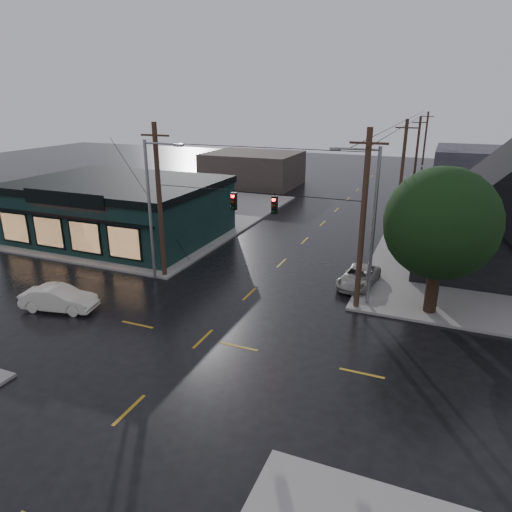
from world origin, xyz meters
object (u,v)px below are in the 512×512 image
at_px(sedan_cream, 59,298).
at_px(suv_silver, 359,277).
at_px(corner_tree, 441,224).
at_px(utility_pole_ne, 356,308).
at_px(utility_pole_nw, 165,276).

height_order(sedan_cream, suv_silver, sedan_cream).
xyz_separation_m(corner_tree, utility_pole_ne, (-3.96, -0.93, -5.23)).
height_order(utility_pole_nw, utility_pole_ne, same).
bearing_deg(sedan_cream, utility_pole_ne, -79.27).
bearing_deg(utility_pole_ne, sedan_cream, -156.99).
height_order(utility_pole_nw, sedan_cream, utility_pole_nw).
height_order(corner_tree, suv_silver, corner_tree).
bearing_deg(utility_pole_ne, utility_pole_nw, 180.00).
xyz_separation_m(corner_tree, utility_pole_nw, (-16.96, -0.93, -5.23)).
height_order(utility_pole_nw, suv_silver, utility_pole_nw).
distance_m(utility_pole_nw, sedan_cream, 7.23).
distance_m(sedan_cream, suv_silver, 18.25).
distance_m(corner_tree, utility_pole_nw, 17.77).
height_order(corner_tree, utility_pole_ne, corner_tree).
bearing_deg(utility_pole_ne, suv_silver, 98.30).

